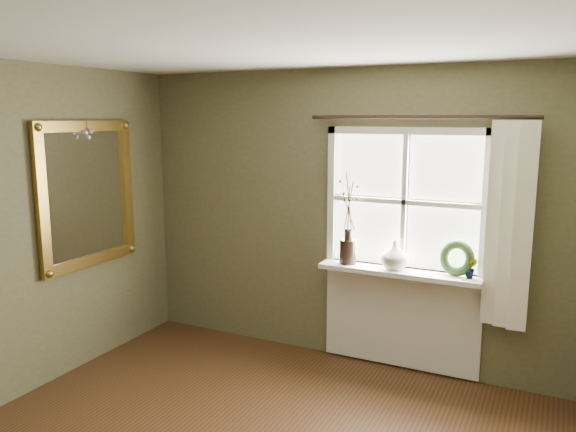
# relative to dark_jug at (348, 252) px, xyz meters

# --- Properties ---
(ceiling) EXTENTS (4.50, 4.50, 0.00)m
(ceiling) POSITION_rel_dark_jug_xyz_m (-0.10, -2.12, 1.57)
(ceiling) COLOR silver
(ceiling) RESTS_ON ground
(wall_back) EXTENTS (4.00, 0.10, 2.60)m
(wall_back) POSITION_rel_dark_jug_xyz_m (-0.10, 0.18, 0.27)
(wall_back) COLOR brown
(wall_back) RESTS_ON ground
(window_frame) EXTENTS (1.36, 0.06, 1.24)m
(window_frame) POSITION_rel_dark_jug_xyz_m (0.45, 0.11, 0.45)
(window_frame) COLOR white
(window_frame) RESTS_ON wall_back
(window_sill) EXTENTS (1.36, 0.26, 0.04)m
(window_sill) POSITION_rel_dark_jug_xyz_m (0.45, 0.00, -0.13)
(window_sill) COLOR white
(window_sill) RESTS_ON wall_back
(window_apron) EXTENTS (1.36, 0.04, 0.88)m
(window_apron) POSITION_rel_dark_jug_xyz_m (0.45, 0.11, -0.57)
(window_apron) COLOR white
(window_apron) RESTS_ON ground
(dark_jug) EXTENTS (0.19, 0.19, 0.21)m
(dark_jug) POSITION_rel_dark_jug_xyz_m (0.00, 0.00, 0.00)
(dark_jug) COLOR black
(dark_jug) RESTS_ON window_sill
(cream_vase) EXTENTS (0.26, 0.26, 0.24)m
(cream_vase) POSITION_rel_dark_jug_xyz_m (0.42, 0.00, 0.02)
(cream_vase) COLOR beige
(cream_vase) RESTS_ON window_sill
(wreath) EXTENTS (0.32, 0.20, 0.30)m
(wreath) POSITION_rel_dark_jug_xyz_m (0.91, 0.04, 0.00)
(wreath) COLOR #253C1B
(wreath) RESTS_ON window_sill
(potted_plant_left) EXTENTS (0.08, 0.06, 0.15)m
(potted_plant_left) POSITION_rel_dark_jug_xyz_m (0.01, 0.00, -0.03)
(potted_plant_left) COLOR #253C1B
(potted_plant_left) RESTS_ON window_sill
(potted_plant_right) EXTENTS (0.09, 0.08, 0.17)m
(potted_plant_right) POSITION_rel_dark_jug_xyz_m (1.03, 0.00, -0.02)
(potted_plant_right) COLOR #253C1B
(potted_plant_right) RESTS_ON window_sill
(curtain) EXTENTS (0.36, 0.12, 1.59)m
(curtain) POSITION_rel_dark_jug_xyz_m (1.29, 0.01, 0.34)
(curtain) COLOR white
(curtain) RESTS_ON wall_back
(curtain_rod) EXTENTS (1.84, 0.03, 0.03)m
(curtain_rod) POSITION_rel_dark_jug_xyz_m (0.55, 0.05, 1.15)
(curtain_rod) COLOR black
(curtain_rod) RESTS_ON wall_back
(gilt_mirror) EXTENTS (0.10, 1.06, 1.26)m
(gilt_mirror) POSITION_rel_dark_jug_xyz_m (-2.06, -0.94, 0.50)
(gilt_mirror) COLOR white
(gilt_mirror) RESTS_ON wall_left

